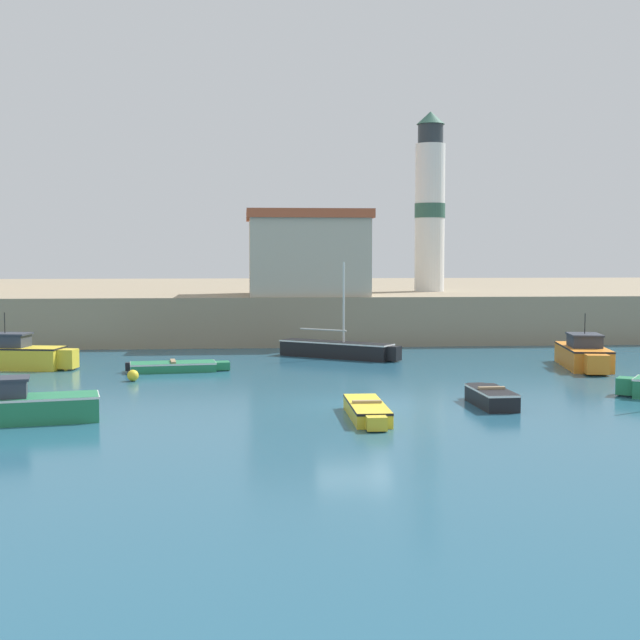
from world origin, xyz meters
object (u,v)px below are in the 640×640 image
at_px(mooring_buoy, 133,375).
at_px(dinghy_black_4, 490,396).
at_px(dinghy_yellow_3, 367,410).
at_px(harbor_shed_near_wharf, 307,253).
at_px(motorboat_yellow_5, 3,355).
at_px(sailboat_black_6, 338,349).
at_px(lighthouse, 430,205).
at_px(dinghy_green_1, 176,366).
at_px(motorboat_orange_0, 584,354).

bearing_deg(mooring_buoy, dinghy_black_4, -28.77).
xyz_separation_m(dinghy_yellow_3, mooring_buoy, (-8.11, 8.78, -0.03)).
distance_m(dinghy_black_4, harbor_shed_near_wharf, 23.22).
bearing_deg(mooring_buoy, motorboat_yellow_5, 144.64).
relative_size(sailboat_black_6, lighthouse, 0.50).
relative_size(dinghy_green_1, sailboat_black_6, 0.79).
distance_m(motorboat_orange_0, lighthouse, 19.06).
xyz_separation_m(lighthouse, harbor_shed_near_wharf, (-8.00, -4.38, -2.98)).
distance_m(motorboat_orange_0, dinghy_yellow_3, 16.01).
bearing_deg(dinghy_yellow_3, dinghy_black_4, 23.76).
bearing_deg(dinghy_black_4, harbor_shed_near_wharf, 101.34).
relative_size(dinghy_black_4, motorboat_yellow_5, 0.51).
xyz_separation_m(dinghy_green_1, motorboat_yellow_5, (-7.58, 1.47, 0.39)).
distance_m(motorboat_orange_0, dinghy_green_1, 17.90).
bearing_deg(dinghy_black_4, sailboat_black_6, 104.21).
bearing_deg(lighthouse, sailboat_black_6, -119.52).
bearing_deg(lighthouse, motorboat_orange_0, -78.97).
relative_size(lighthouse, harbor_shed_near_wharf, 1.62).
xyz_separation_m(motorboat_orange_0, sailboat_black_6, (-10.46, 4.65, -0.15)).
distance_m(dinghy_yellow_3, dinghy_black_4, 4.78).
bearing_deg(harbor_shed_near_wharf, lighthouse, 28.70).
relative_size(motorboat_orange_0, lighthouse, 0.50).
height_order(dinghy_yellow_3, mooring_buoy, dinghy_yellow_3).
distance_m(motorboat_yellow_5, mooring_buoy, 7.50).
distance_m(dinghy_green_1, dinghy_black_4, 14.69).
xyz_separation_m(dinghy_black_4, harbor_shed_near_wharf, (-4.47, 22.27, 4.80)).
relative_size(motorboat_yellow_5, mooring_buoy, 13.97).
distance_m(dinghy_yellow_3, motorboat_yellow_5, 19.35).
height_order(motorboat_orange_0, motorboat_yellow_5, motorboat_yellow_5).
relative_size(dinghy_green_1, dinghy_yellow_3, 1.06).
relative_size(dinghy_black_4, lighthouse, 0.29).
bearing_deg(harbor_shed_near_wharf, mooring_buoy, -117.48).
height_order(dinghy_yellow_3, lighthouse, lighthouse).
height_order(dinghy_green_1, motorboat_yellow_5, motorboat_yellow_5).
height_order(motorboat_orange_0, sailboat_black_6, sailboat_black_6).
xyz_separation_m(dinghy_yellow_3, sailboat_black_6, (0.80, 16.03, 0.18)).
bearing_deg(motorboat_yellow_5, motorboat_orange_0, -3.90).
relative_size(sailboat_black_6, mooring_buoy, 12.40).
xyz_separation_m(sailboat_black_6, harbor_shed_near_wharf, (-0.90, 8.17, 4.68)).
bearing_deg(motorboat_orange_0, mooring_buoy, -172.36).
bearing_deg(lighthouse, dinghy_green_1, -130.68).
distance_m(dinghy_yellow_3, lighthouse, 30.67).
xyz_separation_m(dinghy_yellow_3, dinghy_black_4, (4.37, 1.92, 0.06)).
relative_size(motorboat_orange_0, harbor_shed_near_wharf, 0.81).
xyz_separation_m(motorboat_orange_0, mooring_buoy, (-19.37, -2.60, -0.36)).
distance_m(dinghy_yellow_3, mooring_buoy, 11.95).
bearing_deg(sailboat_black_6, motorboat_yellow_5, -169.04).
height_order(motorboat_yellow_5, harbor_shed_near_wharf, harbor_shed_near_wharf).
bearing_deg(dinghy_black_4, mooring_buoy, 151.23).
height_order(dinghy_green_1, dinghy_yellow_3, dinghy_yellow_3).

